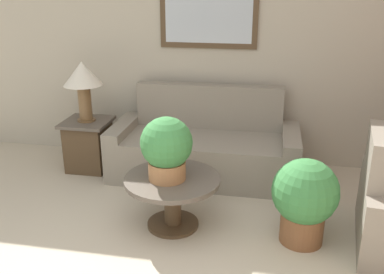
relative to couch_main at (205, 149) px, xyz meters
The scene contains 7 objects.
wall_back 1.14m from the couch_main, 106.49° to the left, with size 7.44×0.09×2.60m.
couch_main is the anchor object (origin of this frame).
coffee_table 1.11m from the couch_main, 95.42° to the right, with size 0.82×0.82×0.46m.
side_table 1.32m from the couch_main, behind, with size 0.50×0.50×0.57m.
table_lamp 1.51m from the couch_main, behind, with size 0.42×0.42×0.66m.
potted_plant_on_table 1.22m from the couch_main, 97.15° to the right, with size 0.43×0.43×0.54m.
potted_plant_floor 1.51m from the couch_main, 49.12° to the right, with size 0.53×0.53×0.72m.
Camera 1 is at (0.81, -1.71, 2.03)m, focal length 40.00 mm.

